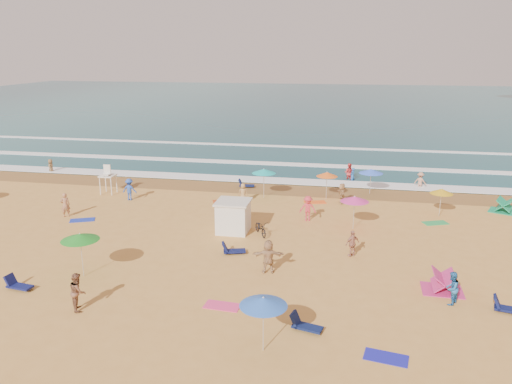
# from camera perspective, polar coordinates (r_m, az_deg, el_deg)

# --- Properties ---
(ground) EXTENTS (220.00, 220.00, 0.00)m
(ground) POSITION_cam_1_polar(r_m,az_deg,el_deg) (32.01, -2.32, -5.46)
(ground) COLOR gold
(ground) RESTS_ON ground
(ocean) EXTENTS (220.00, 140.00, 0.18)m
(ocean) POSITION_cam_1_polar(r_m,az_deg,el_deg) (113.84, 7.32, 9.88)
(ocean) COLOR #0C4756
(ocean) RESTS_ON ground
(wet_sand) EXTENTS (220.00, 220.00, 0.00)m
(wet_sand) POSITION_cam_1_polar(r_m,az_deg,el_deg) (43.67, 1.35, 0.42)
(wet_sand) COLOR olive
(wet_sand) RESTS_ON ground
(surf_foam) EXTENTS (200.00, 18.70, 0.05)m
(surf_foam) POSITION_cam_1_polar(r_m,az_deg,el_deg) (52.11, 2.94, 3.06)
(surf_foam) COLOR white
(surf_foam) RESTS_ON ground
(cabana) EXTENTS (2.00, 2.00, 2.00)m
(cabana) POSITION_cam_1_polar(r_m,az_deg,el_deg) (33.11, -2.61, -2.89)
(cabana) COLOR silver
(cabana) RESTS_ON ground
(cabana_roof) EXTENTS (2.20, 2.20, 0.12)m
(cabana_roof) POSITION_cam_1_polar(r_m,az_deg,el_deg) (32.79, -2.63, -1.13)
(cabana_roof) COLOR silver
(cabana_roof) RESTS_ON cabana
(bicycle) EXTENTS (1.49, 1.93, 0.98)m
(bicycle) POSITION_cam_1_polar(r_m,az_deg,el_deg) (32.64, 0.54, -4.11)
(bicycle) COLOR black
(bicycle) RESTS_ON ground
(lifeguard_stand) EXTENTS (1.20, 1.20, 2.10)m
(lifeguard_stand) POSITION_cam_1_polar(r_m,az_deg,el_deg) (43.65, -16.54, 1.17)
(lifeguard_stand) COLOR white
(lifeguard_stand) RESTS_ON ground
(beach_umbrellas) EXTENTS (54.23, 31.23, 0.74)m
(beach_umbrellas) POSITION_cam_1_polar(r_m,az_deg,el_deg) (31.80, -2.94, -1.65)
(beach_umbrellas) COLOR blue
(beach_umbrellas) RESTS_ON ground
(loungers) EXTENTS (34.07, 23.26, 0.34)m
(loungers) POSITION_cam_1_polar(r_m,az_deg,el_deg) (27.87, 4.42, -8.48)
(loungers) COLOR #101551
(loungers) RESTS_ON ground
(towels) EXTENTS (42.88, 24.21, 0.03)m
(towels) POSITION_cam_1_polar(r_m,az_deg,el_deg) (30.51, 2.72, -6.55)
(towels) COLOR red
(towels) RESTS_ON ground
(popup_tents) EXTENTS (8.94, 16.21, 1.20)m
(popup_tents) POSITION_cam_1_polar(r_m,az_deg,el_deg) (34.17, 24.22, -4.44)
(popup_tents) COLOR #CB2D78
(popup_tents) RESTS_ON ground
(beachgoers) EXTENTS (39.07, 27.91, 2.12)m
(beachgoers) POSITION_cam_1_polar(r_m,az_deg,el_deg) (35.42, -0.87, -1.94)
(beachgoers) COLOR red
(beachgoers) RESTS_ON ground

